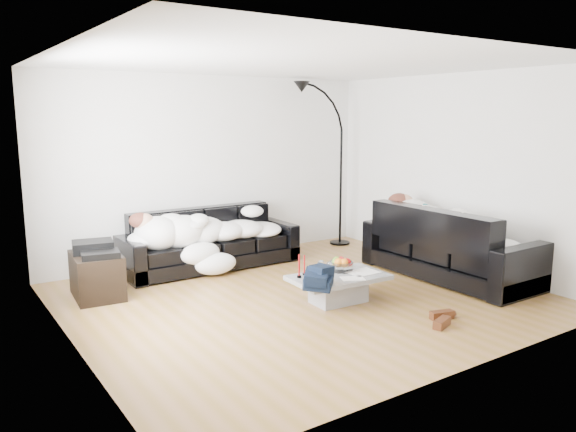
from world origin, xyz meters
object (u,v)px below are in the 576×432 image
sofa_right (450,242)px  sleeper_right (451,227)px  stereo (95,248)px  wine_glass_c (329,269)px  candle_right (304,265)px  av_cabinet (97,275)px  wine_glass_a (321,268)px  floor_lamp (341,175)px  wine_glass_b (319,271)px  sofa_back (210,239)px  shoes (442,319)px  coffee_table (339,289)px  candle_left (299,266)px  sleeper_back (212,223)px  fruit_bowl (341,263)px

sofa_right → sleeper_right: (0.00, 0.00, 0.20)m
stereo → wine_glass_c: bearing=-28.2°
candle_right → av_cabinet: bearing=141.6°
wine_glass_a → floor_lamp: (2.00, 2.14, 0.72)m
wine_glass_b → stereo: stereo is taller
sofa_right → wine_glass_b: size_ratio=12.44×
sleeper_right → floor_lamp: bearing=-0.6°
sofa_right → sleeper_right: bearing=0.0°
floor_lamp → sofa_back: bearing=176.5°
sofa_right → wine_glass_b: bearing=89.9°
shoes → av_cabinet: size_ratio=0.57×
floor_lamp → av_cabinet: bearing=-178.7°
coffee_table → candle_left: (-0.42, 0.17, 0.28)m
sofa_back → sofa_right: 3.15m
sleeper_right → candle_right: 2.15m
candle_left → shoes: 1.57m
sleeper_back → wine_glass_c: size_ratio=11.92×
sofa_right → wine_glass_c: sofa_right is taller
shoes → floor_lamp: floor_lamp is taller
sofa_right → fruit_bowl: 1.68m
sleeper_back → wine_glass_c: bearing=-79.0°
sleeper_back → coffee_table: sleeper_back is taller
sofa_right → stereo: sofa_right is taller
wine_glass_a → floor_lamp: bearing=46.8°
fruit_bowl → wine_glass_c: wine_glass_c is taller
sofa_back → shoes: size_ratio=5.72×
fruit_bowl → wine_glass_b: bearing=-162.6°
wine_glass_b → floor_lamp: size_ratio=0.08×
fruit_bowl → av_cabinet: size_ratio=0.37×
sofa_back → candle_left: bearing=-86.8°
coffee_table → shoes: 1.17m
sofa_back → sleeper_right: (2.34, -2.11, 0.26)m
sleeper_back → wine_glass_a: bearing=-79.6°
sofa_right → fruit_bowl: sofa_right is taller
sofa_back → wine_glass_c: bearing=-79.3°
shoes → fruit_bowl: bearing=97.4°
wine_glass_a → shoes: 1.38m
sofa_right → candle_right: size_ratio=10.19×
wine_glass_b → stereo: bearing=138.5°
sleeper_right → shoes: 1.84m
floor_lamp → candle_right: bearing=-143.3°
sofa_back → sleeper_right: sleeper_right is taller
sleeper_back → wine_glass_b: (0.26, -2.06, -0.22)m
sofa_right → coffee_table: (-1.81, -0.00, -0.30)m
wine_glass_c → candle_left: size_ratio=0.67×
candle_left → sofa_right: bearing=-4.2°
fruit_bowl → sleeper_back: bearing=109.0°
wine_glass_a → floor_lamp: floor_lamp is taller
stereo → coffee_table: bearing=-26.6°
sofa_right → wine_glass_c: size_ratio=13.28×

